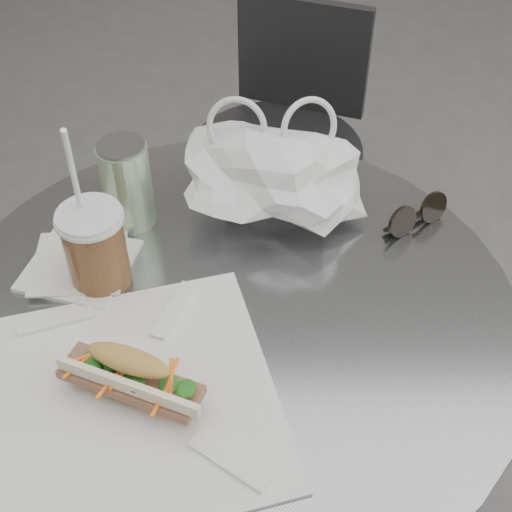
{
  "coord_description": "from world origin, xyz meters",
  "views": [
    {
      "loc": [
        0.04,
        -0.41,
        1.43
      ],
      "look_at": [
        0.04,
        0.24,
        0.79
      ],
      "focal_mm": 50.0,
      "sensor_mm": 36.0,
      "label": 1
    }
  ],
  "objects_px": {
    "chair_far": "(281,186)",
    "banh_mi": "(131,377)",
    "sunglasses": "(416,216)",
    "drink_can": "(127,184)",
    "cafe_table": "(233,424)",
    "iced_coffee": "(95,247)"
  },
  "relations": [
    {
      "from": "chair_far",
      "to": "banh_mi",
      "type": "xyz_separation_m",
      "value": [
        -0.2,
        -0.9,
        0.44
      ]
    },
    {
      "from": "banh_mi",
      "to": "sunglasses",
      "type": "xyz_separation_m",
      "value": [
        0.37,
        0.3,
        -0.02
      ]
    },
    {
      "from": "sunglasses",
      "to": "drink_can",
      "type": "height_order",
      "value": "drink_can"
    },
    {
      "from": "cafe_table",
      "to": "sunglasses",
      "type": "distance_m",
      "value": 0.43
    },
    {
      "from": "cafe_table",
      "to": "chair_far",
      "type": "relative_size",
      "value": 1.02
    },
    {
      "from": "iced_coffee",
      "to": "sunglasses",
      "type": "distance_m",
      "value": 0.45
    },
    {
      "from": "cafe_table",
      "to": "iced_coffee",
      "type": "bearing_deg",
      "value": 164.01
    },
    {
      "from": "cafe_table",
      "to": "drink_can",
      "type": "xyz_separation_m",
      "value": [
        -0.15,
        0.17,
        0.34
      ]
    },
    {
      "from": "iced_coffee",
      "to": "drink_can",
      "type": "distance_m",
      "value": 0.12
    },
    {
      "from": "chair_far",
      "to": "iced_coffee",
      "type": "height_order",
      "value": "iced_coffee"
    },
    {
      "from": "cafe_table",
      "to": "iced_coffee",
      "type": "xyz_separation_m",
      "value": [
        -0.17,
        0.05,
        0.34
      ]
    },
    {
      "from": "cafe_table",
      "to": "drink_can",
      "type": "bearing_deg",
      "value": 130.79
    },
    {
      "from": "cafe_table",
      "to": "chair_far",
      "type": "distance_m",
      "value": 0.78
    },
    {
      "from": "banh_mi",
      "to": "iced_coffee",
      "type": "relative_size",
      "value": 0.86
    },
    {
      "from": "chair_far",
      "to": "sunglasses",
      "type": "relative_size",
      "value": 7.52
    },
    {
      "from": "iced_coffee",
      "to": "drink_can",
      "type": "bearing_deg",
      "value": 78.55
    },
    {
      "from": "chair_far",
      "to": "banh_mi",
      "type": "bearing_deg",
      "value": 96.66
    },
    {
      "from": "cafe_table",
      "to": "banh_mi",
      "type": "bearing_deg",
      "value": -127.24
    },
    {
      "from": "iced_coffee",
      "to": "cafe_table",
      "type": "bearing_deg",
      "value": -15.99
    },
    {
      "from": "banh_mi",
      "to": "iced_coffee",
      "type": "height_order",
      "value": "iced_coffee"
    },
    {
      "from": "chair_far",
      "to": "drink_can",
      "type": "relative_size",
      "value": 5.57
    },
    {
      "from": "cafe_table",
      "to": "banh_mi",
      "type": "distance_m",
      "value": 0.35
    }
  ]
}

